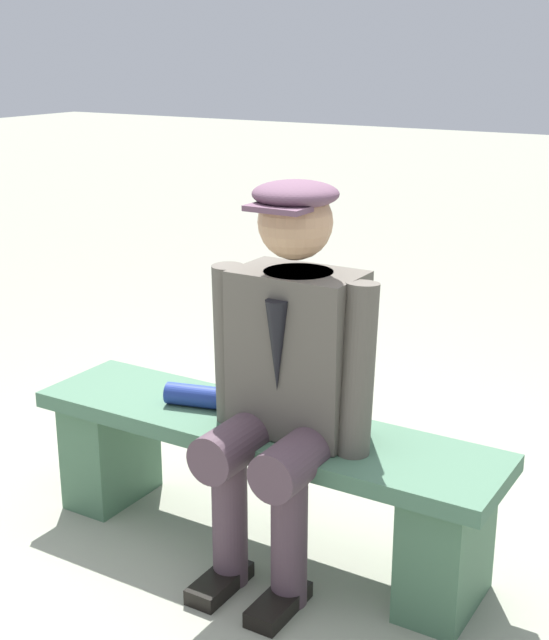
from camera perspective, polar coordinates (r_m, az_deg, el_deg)
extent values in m
plane|color=gray|center=(3.08, -0.91, -14.23)|extent=(30.00, 30.00, 0.00)
cube|color=#446C52|center=(2.88, -0.95, -7.01)|extent=(1.60, 0.39, 0.05)
cube|color=#456D4F|center=(2.74, 10.98, -14.07)|extent=(0.20, 0.33, 0.40)
cube|color=#456D4F|center=(3.33, -10.48, -8.07)|extent=(0.20, 0.33, 0.40)
cube|color=#554F47|center=(2.71, 1.50, -2.09)|extent=(0.38, 0.24, 0.51)
cylinder|color=#1E2338|center=(2.64, 1.54, 2.53)|extent=(0.21, 0.21, 0.06)
cone|color=black|center=(2.59, 0.16, -1.72)|extent=(0.07, 0.07, 0.28)
sphere|color=tan|center=(2.58, 1.35, 6.31)|extent=(0.22, 0.22, 0.22)
ellipsoid|color=#5C3F51|center=(2.57, 1.36, 8.13)|extent=(0.25, 0.25, 0.08)
cube|color=#5C3F51|center=(2.49, 0.21, 7.19)|extent=(0.18, 0.10, 0.02)
cylinder|color=#4D3944|center=(2.66, 2.22, -8.38)|extent=(0.15, 0.45, 0.15)
cylinder|color=#4D3944|center=(2.69, 0.95, -13.66)|extent=(0.11, 0.11, 0.45)
cube|color=black|center=(2.75, 0.27, -17.84)|extent=(0.10, 0.24, 0.05)
cylinder|color=#554F47|center=(2.59, 5.34, -3.80)|extent=(0.10, 0.14, 0.58)
cylinder|color=#4D3944|center=(2.76, -1.64, -7.40)|extent=(0.15, 0.45, 0.15)
cylinder|color=#4D3944|center=(2.78, -2.90, -12.50)|extent=(0.11, 0.11, 0.45)
cube|color=black|center=(2.85, -3.54, -16.54)|extent=(0.10, 0.24, 0.05)
cylinder|color=#554F47|center=(2.80, -2.87, -2.12)|extent=(0.11, 0.13, 0.57)
cylinder|color=navy|center=(2.97, -4.72, -4.92)|extent=(0.26, 0.13, 0.07)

